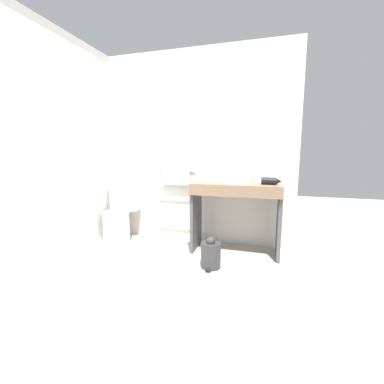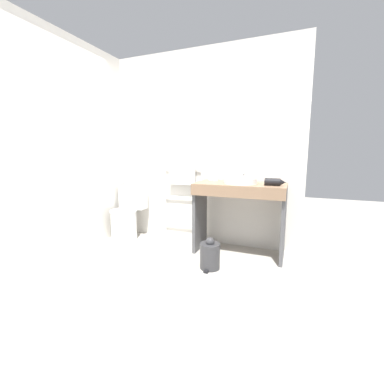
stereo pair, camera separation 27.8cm
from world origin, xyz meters
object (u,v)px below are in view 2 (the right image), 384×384
object	(u,v)px
cup_near_edge	(215,177)
trash_bin	(210,255)
towel_radiator	(182,185)
hair_dryer	(274,182)
sink_basin	(240,180)
toilet	(127,216)
cup_near_wall	(211,177)

from	to	relation	value
cup_near_edge	trash_bin	xyz separation A→B (m)	(0.15, -0.66, -0.78)
towel_radiator	cup_near_edge	bearing A→B (deg)	-10.79
hair_dryer	cup_near_edge	bearing A→B (deg)	165.27
towel_radiator	hair_dryer	size ratio (longest dim) A/B	4.80
sink_basin	cup_near_edge	world-z (taller)	cup_near_edge
toilet	hair_dryer	bearing A→B (deg)	-0.74
towel_radiator	sink_basin	size ratio (longest dim) A/B	2.73
trash_bin	towel_radiator	bearing A→B (deg)	131.16
sink_basin	trash_bin	xyz separation A→B (m)	(-0.20, -0.51, -0.77)
sink_basin	trash_bin	bearing A→B (deg)	-111.78
cup_near_edge	trash_bin	bearing A→B (deg)	-77.21
sink_basin	towel_radiator	bearing A→B (deg)	164.10
cup_near_wall	trash_bin	xyz separation A→B (m)	(0.22, -0.71, -0.78)
sink_basin	trash_bin	world-z (taller)	sink_basin
hair_dryer	trash_bin	distance (m)	1.08
sink_basin	cup_near_wall	world-z (taller)	cup_near_wall
sink_basin	hair_dryer	bearing A→B (deg)	-6.74
toilet	trash_bin	bearing A→B (deg)	-18.87
toilet	hair_dryer	distance (m)	2.11
toilet	hair_dryer	xyz separation A→B (m)	(2.02, -0.03, 0.60)
sink_basin	trash_bin	size ratio (longest dim) A/B	1.14
towel_radiator	sink_basin	distance (m)	0.91
cup_near_edge	hair_dryer	size ratio (longest dim) A/B	0.41
sink_basin	cup_near_wall	size ratio (longest dim) A/B	4.07
hair_dryer	sink_basin	bearing A→B (deg)	173.26
towel_radiator	hair_dryer	world-z (taller)	towel_radiator
toilet	towel_radiator	size ratio (longest dim) A/B	0.71
towel_radiator	cup_near_wall	bearing A→B (deg)	-6.55
toilet	sink_basin	distance (m)	1.74
cup_near_edge	toilet	bearing A→B (deg)	-172.54
towel_radiator	trash_bin	distance (m)	1.19
toilet	towel_radiator	xyz separation A→B (m)	(0.77, 0.27, 0.47)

